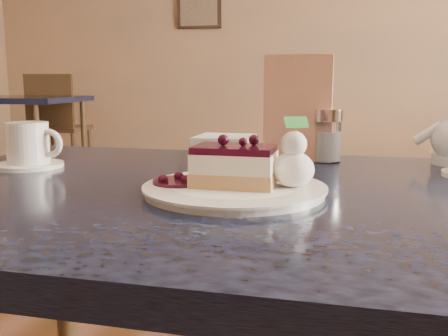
% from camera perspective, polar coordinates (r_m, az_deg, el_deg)
% --- Properties ---
extents(main_table, '(1.19, 0.81, 0.74)m').
position_cam_1_polar(main_table, '(0.80, 1.97, -7.63)').
color(main_table, '#19213E').
rests_on(main_table, ground).
extents(dessert_plate, '(0.26, 0.26, 0.01)m').
position_cam_1_polar(dessert_plate, '(0.73, 1.22, -2.50)').
color(dessert_plate, white).
rests_on(dessert_plate, main_table).
extents(cheesecake_slice, '(0.12, 0.09, 0.06)m').
position_cam_1_polar(cheesecake_slice, '(0.72, 1.23, 0.22)').
color(cheesecake_slice, tan).
rests_on(cheesecake_slice, dessert_plate).
extents(whipped_cream, '(0.06, 0.06, 0.05)m').
position_cam_1_polar(whipped_cream, '(0.72, 7.91, -0.15)').
color(whipped_cream, white).
rests_on(whipped_cream, dessert_plate).
extents(berry_sauce, '(0.08, 0.08, 0.01)m').
position_cam_1_polar(berry_sauce, '(0.75, -5.16, -1.57)').
color(berry_sauce, '#37031B').
rests_on(berry_sauce, dessert_plate).
extents(coffee_set, '(0.14, 0.13, 0.09)m').
position_cam_1_polar(coffee_set, '(1.03, -21.36, 2.22)').
color(coffee_set, white).
rests_on(coffee_set, main_table).
extents(menu_card, '(0.14, 0.03, 0.22)m').
position_cam_1_polar(menu_card, '(1.04, 8.42, 6.74)').
color(menu_card, beige).
rests_on(menu_card, main_table).
extents(sugar_shaker, '(0.06, 0.06, 0.11)m').
position_cam_1_polar(sugar_shaker, '(1.04, 11.73, 3.72)').
color(sugar_shaker, white).
rests_on(sugar_shaker, main_table).
extents(napkin_stack, '(0.12, 0.12, 0.05)m').
position_cam_1_polar(napkin_stack, '(1.07, 0.09, 2.39)').
color(napkin_stack, white).
rests_on(napkin_stack, main_table).
extents(bg_table_far_left, '(1.13, 1.92, 1.28)m').
position_cam_1_polar(bg_table_far_left, '(4.41, -22.67, -1.86)').
color(bg_table_far_left, '#19213E').
rests_on(bg_table_far_left, ground).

